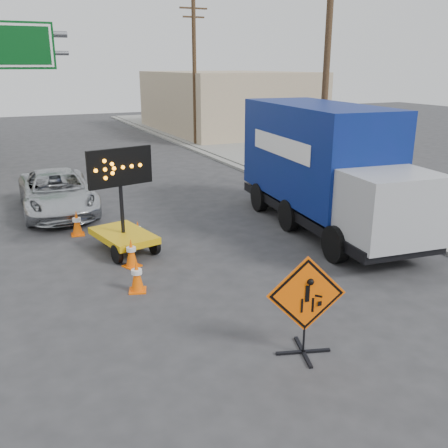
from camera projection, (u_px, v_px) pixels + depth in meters
ground at (273, 359)px, 9.02m from camera, size 100.00×100.00×0.00m
curb_right at (247, 171)px, 24.85m from camera, size 0.40×60.00×0.12m
sidewalk_right at (287, 167)px, 25.76m from camera, size 4.00×60.00×0.15m
building_right_far at (226, 102)px, 39.46m from camera, size 10.00×14.00×4.60m
utility_pole_near at (326, 76)px, 19.44m from camera, size 1.80×0.26×9.00m
utility_pole_far at (195, 72)px, 31.56m from camera, size 1.80×0.26×9.00m
construction_sign at (306, 304)px, 8.92m from camera, size 1.39×1.00×1.92m
arrow_board at (123, 229)px, 14.08m from camera, size 1.85×2.30×2.97m
pickup_truck at (57, 192)px, 17.89m from camera, size 2.52×5.32×1.47m
box_truck at (324, 174)px, 15.85m from camera, size 3.28×8.45×3.91m
cone_a at (137, 276)px, 11.63m from camera, size 0.50×0.50×0.78m
cone_b at (131, 253)px, 13.07m from camera, size 0.52×0.52×0.77m
cone_c at (138, 231)px, 15.03m from camera, size 0.34×0.34×0.63m
cone_d at (77, 223)px, 15.51m from camera, size 0.44×0.44×0.79m
cone_e at (65, 212)px, 16.83m from camera, size 0.46×0.46×0.71m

